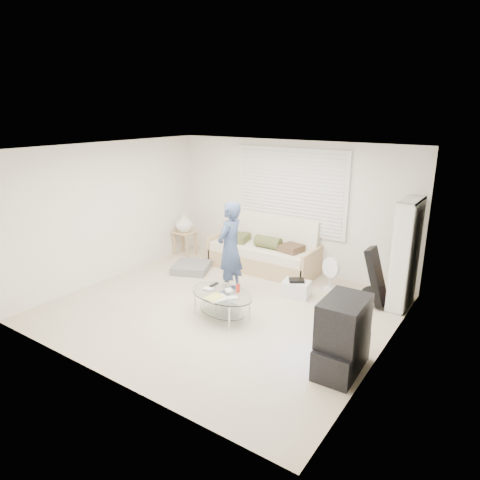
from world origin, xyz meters
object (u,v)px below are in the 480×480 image
Objects in this scene: bookshelf at (405,254)px; tv_unit at (342,336)px; coffee_table at (222,298)px; futon_sofa at (264,252)px.

tv_unit is at bearing -93.22° from bookshelf.
bookshelf is 1.88× the size of tv_unit.
coffee_table is (-2.12, -1.94, -0.55)m from bookshelf.
bookshelf is 1.47× the size of coffee_table.
tv_unit is (-0.13, -2.23, -0.42)m from bookshelf.
bookshelf reaches higher than futon_sofa.
tv_unit is at bearing -8.20° from coffee_table.
futon_sofa reaches higher than tv_unit.
bookshelf reaches higher than coffee_table.
bookshelf reaches higher than tv_unit.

